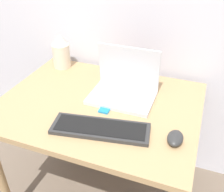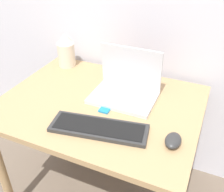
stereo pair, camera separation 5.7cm
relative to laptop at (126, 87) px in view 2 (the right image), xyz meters
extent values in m
cube|color=tan|center=(-0.10, -0.11, -0.07)|extent=(1.02, 0.78, 0.03)
cylinder|color=tan|center=(-0.56, -0.45, -0.43)|extent=(0.05, 0.05, 0.68)
cylinder|color=tan|center=(-0.56, 0.23, -0.43)|extent=(0.05, 0.05, 0.68)
cylinder|color=tan|center=(0.36, 0.23, -0.43)|extent=(0.05, 0.05, 0.68)
cube|color=silver|center=(0.00, -0.04, -0.05)|extent=(0.33, 0.24, 0.02)
cube|color=#B7B7BC|center=(0.00, -0.05, -0.03)|extent=(0.27, 0.13, 0.00)
cube|color=silver|center=(0.00, 0.07, 0.08)|extent=(0.33, 0.03, 0.24)
cube|color=black|center=(0.00, 0.08, 0.08)|extent=(0.29, 0.02, 0.20)
cube|color=#2D2D2D|center=(-0.01, -0.31, -0.05)|extent=(0.45, 0.21, 0.02)
cube|color=black|center=(-0.01, -0.31, -0.04)|extent=(0.42, 0.18, 0.00)
ellipsoid|color=#2D2D2D|center=(0.31, -0.27, -0.04)|extent=(0.07, 0.10, 0.04)
cylinder|color=beige|center=(-0.48, 0.19, 0.02)|extent=(0.11, 0.11, 0.15)
cone|color=beige|center=(-0.48, 0.19, 0.13)|extent=(0.10, 0.10, 0.06)
cube|color=#1E7FB7|center=(-0.05, -0.16, -0.05)|extent=(0.05, 0.07, 0.01)
camera|label=1|loc=(0.35, -1.13, 0.71)|focal=42.00mm
camera|label=2|loc=(0.41, -1.11, 0.71)|focal=42.00mm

